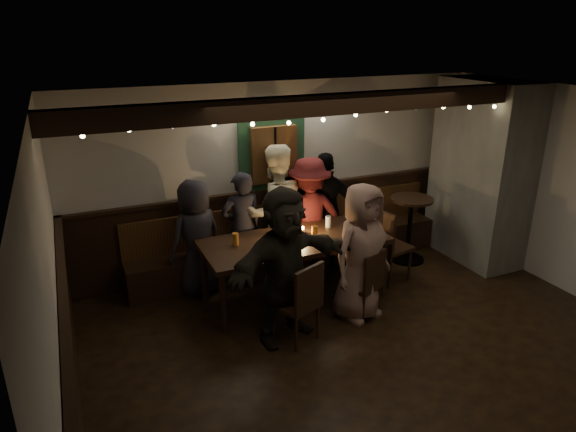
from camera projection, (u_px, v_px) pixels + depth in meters
name	position (u px, v px, depth m)	size (l,w,h in m)	color
room	(391.00, 204.00, 6.75)	(6.02, 5.01, 2.62)	black
dining_table	(295.00, 244.00, 6.31)	(2.28, 0.98, 0.99)	black
chair_near_left	(302.00, 299.00, 5.48)	(0.56, 0.56, 0.95)	black
chair_near_right	(367.00, 281.00, 5.97)	(0.51, 0.51, 0.86)	black
chair_end	(386.00, 241.00, 6.81)	(0.55, 0.55, 1.04)	black
high_top	(410.00, 221.00, 7.43)	(0.61, 0.61, 0.97)	black
person_a	(196.00, 238.00, 6.48)	(0.74, 0.48, 1.51)	#23232D
person_b	(242.00, 227.00, 6.80)	(0.56, 0.36, 1.52)	black
person_c	(275.00, 212.00, 6.90)	(0.90, 0.70, 1.85)	#EFE6C8
person_d	(309.00, 216.00, 7.03)	(1.06, 0.61, 1.64)	#56181B
person_e	(325.00, 211.00, 7.18)	(0.98, 0.41, 1.67)	black
person_f	(285.00, 265.00, 5.47)	(1.62, 0.52, 1.75)	black
person_g	(361.00, 252.00, 5.90)	(0.81, 0.53, 1.65)	#9F786C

